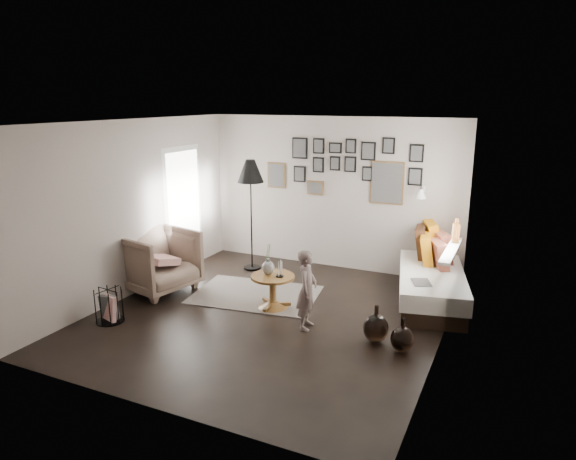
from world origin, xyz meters
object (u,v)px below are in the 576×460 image
at_px(demijohn_small, 402,339).
at_px(demijohn_large, 376,328).
at_px(floor_lamp, 250,175).
at_px(magazine_basket, 109,306).
at_px(child, 307,290).
at_px(daybed, 433,279).
at_px(armchair, 158,261).
at_px(pedestal_table, 273,293).
at_px(vase, 268,265).

bearing_deg(demijohn_small, demijohn_large, 161.08).
xyz_separation_m(floor_lamp, magazine_basket, (-0.66, -2.72, -1.42)).
height_order(demijohn_large, child, child).
height_order(daybed, armchair, daybed).
xyz_separation_m(pedestal_table, daybed, (1.99, 1.27, 0.10)).
height_order(vase, daybed, daybed).
xyz_separation_m(demijohn_small, child, (-1.27, 0.14, 0.36)).
bearing_deg(daybed, demijohn_large, -115.51).
bearing_deg(pedestal_table, floor_lamp, 128.30).
bearing_deg(daybed, child, -140.80).
distance_m(pedestal_table, magazine_basket, 2.21).
bearing_deg(vase, pedestal_table, -14.04).
relative_size(floor_lamp, magazine_basket, 4.25).
distance_m(demijohn_large, child, 0.98).
bearing_deg(magazine_basket, pedestal_table, 36.73).
distance_m(vase, armchair, 1.84).
bearing_deg(child, demijohn_small, -104.26).
bearing_deg(magazine_basket, floor_lamp, 76.27).
bearing_deg(daybed, floor_lamp, 165.08).
bearing_deg(floor_lamp, daybed, -2.34).
bearing_deg(demijohn_small, child, 173.69).
height_order(daybed, demijohn_large, daybed).
bearing_deg(pedestal_table, demijohn_large, -14.21).
height_order(vase, armchair, armchair).
xyz_separation_m(pedestal_table, vase, (-0.08, 0.02, 0.40)).
xyz_separation_m(armchair, floor_lamp, (0.81, 1.51, 1.17)).
height_order(floor_lamp, demijohn_small, floor_lamp).
relative_size(vase, magazine_basket, 0.99).
bearing_deg(demijohn_large, demijohn_small, -18.92).
distance_m(pedestal_table, child, 0.84).
bearing_deg(armchair, vase, -73.36).
distance_m(armchair, demijohn_large, 3.54).
height_order(demijohn_large, demijohn_small, demijohn_large).
xyz_separation_m(magazine_basket, demijohn_small, (3.72, 0.79, -0.06)).
xyz_separation_m(daybed, floor_lamp, (-3.09, 0.13, 1.32)).
bearing_deg(demijohn_large, child, 178.73).
distance_m(floor_lamp, child, 2.76).
height_order(pedestal_table, vase, vase).
bearing_deg(daybed, demijohn_small, -103.70).
height_order(pedestal_table, magazine_basket, pedestal_table).
relative_size(floor_lamp, demijohn_large, 4.06).
xyz_separation_m(floor_lamp, demijohn_small, (3.05, -1.92, -1.48)).
bearing_deg(pedestal_table, magazine_basket, -143.27).
xyz_separation_m(armchair, demijohn_large, (3.51, -0.29, -0.29)).
distance_m(pedestal_table, demijohn_small, 2.02).
xyz_separation_m(armchair, magazine_basket, (0.15, -1.21, -0.25)).
xyz_separation_m(demijohn_large, demijohn_small, (0.35, -0.12, -0.02)).
distance_m(daybed, floor_lamp, 3.36).
bearing_deg(floor_lamp, child, -44.97).
xyz_separation_m(daybed, child, (-1.30, -1.66, 0.20)).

